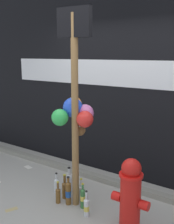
{
  "coord_description": "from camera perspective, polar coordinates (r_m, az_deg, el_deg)",
  "views": [
    {
      "loc": [
        1.94,
        -2.29,
        1.97
      ],
      "look_at": [
        0.13,
        0.34,
        1.28
      ],
      "focal_mm": 43.56,
      "sensor_mm": 36.0,
      "label": 1
    }
  ],
  "objects": [
    {
      "name": "bottle_2",
      "position": [
        3.82,
        -6.09,
        -16.86
      ],
      "size": [
        0.06,
        0.06,
        0.31
      ],
      "color": "brown",
      "rests_on": "ground_plane"
    },
    {
      "name": "bottle_0",
      "position": [
        4.07,
        -3.75,
        -14.39
      ],
      "size": [
        0.08,
        0.08,
        0.37
      ],
      "color": "silver",
      "rests_on": "ground_plane"
    },
    {
      "name": "ground_plane",
      "position": [
        3.59,
        -5.16,
        -21.18
      ],
      "size": [
        14.0,
        14.0,
        0.0
      ],
      "primitive_type": "plane",
      "color": "#9E9B93"
    },
    {
      "name": "litter_0",
      "position": [
        5.01,
        -12.25,
        -11.23
      ],
      "size": [
        0.17,
        0.12,
        0.01
      ],
      "primitive_type": "cube",
      "rotation": [
        0.0,
        0.0,
        2.92
      ],
      "color": "silver",
      "rests_on": "ground_plane"
    },
    {
      "name": "litter_1",
      "position": [
        3.85,
        -15.57,
        -19.09
      ],
      "size": [
        0.13,
        0.17,
        0.01
      ],
      "primitive_type": "cube",
      "rotation": [
        0.0,
        0.0,
        1.15
      ],
      "color": "tan",
      "rests_on": "ground_plane"
    },
    {
      "name": "bottle_3",
      "position": [
        3.69,
        -0.9,
        -17.54
      ],
      "size": [
        0.06,
        0.06,
        0.34
      ],
      "color": "#337038",
      "rests_on": "ground_plane"
    },
    {
      "name": "bottle_1",
      "position": [
        3.76,
        -3.95,
        -16.51
      ],
      "size": [
        0.08,
        0.08,
        0.39
      ],
      "color": "brown",
      "rests_on": "ground_plane"
    },
    {
      "name": "fire_hydrant",
      "position": [
        3.19,
        9.1,
        -16.8
      ],
      "size": [
        0.44,
        0.27,
        0.86
      ],
      "color": "red",
      "rests_on": "ground_plane"
    },
    {
      "name": "curb_strip",
      "position": [
        4.36,
        4.41,
        -14.15
      ],
      "size": [
        8.0,
        0.12,
        0.08
      ],
      "primitive_type": "cube",
      "color": "gray",
      "rests_on": "ground_plane"
    },
    {
      "name": "bottle_5",
      "position": [
        3.92,
        -4.69,
        -15.75
      ],
      "size": [
        0.08,
        0.08,
        0.35
      ],
      "color": "brown",
      "rests_on": "ground_plane"
    },
    {
      "name": "bottle_6",
      "position": [
        4.08,
        -6.41,
        -14.94
      ],
      "size": [
        0.07,
        0.07,
        0.3
      ],
      "color": "silver",
      "rests_on": "ground_plane"
    },
    {
      "name": "building_wall",
      "position": [
        4.33,
        7.9,
        8.05
      ],
      "size": [
        10.0,
        0.21,
        3.34
      ],
      "color": "black",
      "rests_on": "ground_plane"
    },
    {
      "name": "bottle_4",
      "position": [
        3.83,
        -1.22,
        -16.5
      ],
      "size": [
        0.06,
        0.06,
        0.33
      ],
      "color": "silver",
      "rests_on": "ground_plane"
    },
    {
      "name": "memorial_post",
      "position": [
        3.43,
        -2.41,
        1.84
      ],
      "size": [
        0.5,
        0.49,
        2.51
      ],
      "color": "olive",
      "rests_on": "ground_plane"
    },
    {
      "name": "bottle_7",
      "position": [
        3.54,
        -0.12,
        -19.29
      ],
      "size": [
        0.07,
        0.07,
        0.34
      ],
      "color": "silver",
      "rests_on": "ground_plane"
    }
  ]
}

